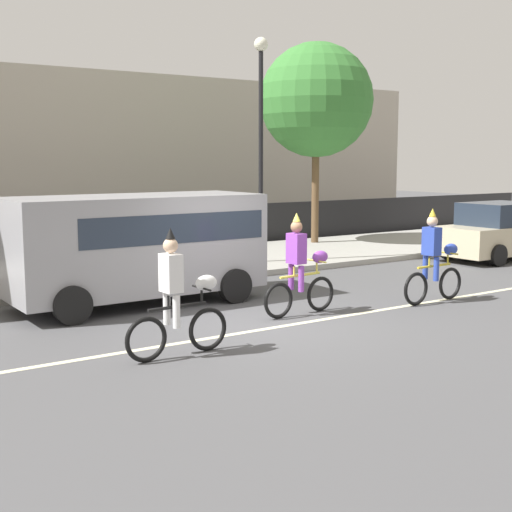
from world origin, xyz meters
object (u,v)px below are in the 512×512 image
at_px(parade_cyclist_zebra, 178,300).
at_px(parked_car_beige, 501,232).
at_px(parade_cyclist_cobalt, 435,261).
at_px(street_lamp_post, 261,117).
at_px(parade_cyclist_purple, 301,270).
at_px(parked_van_grey, 139,241).

distance_m(parade_cyclist_zebra, parked_car_beige, 13.17).
xyz_separation_m(parade_cyclist_cobalt, parked_car_beige, (6.43, 3.22, -0.06)).
bearing_deg(street_lamp_post, parade_cyclist_purple, -117.58).
distance_m(parade_cyclist_cobalt, parked_van_grey, 5.97).
distance_m(parade_cyclist_cobalt, street_lamp_post, 6.67).
xyz_separation_m(parade_cyclist_purple, parked_car_beige, (9.37, 2.60, -0.06)).
relative_size(parade_cyclist_purple, parade_cyclist_cobalt, 1.00).
relative_size(parade_cyclist_cobalt, parked_van_grey, 0.38).
bearing_deg(parade_cyclist_cobalt, street_lamp_post, 91.93).
relative_size(parade_cyclist_purple, parked_van_grey, 0.38).
xyz_separation_m(parade_cyclist_cobalt, street_lamp_post, (-0.20, 5.88, 3.15)).
xyz_separation_m(parade_cyclist_purple, street_lamp_post, (2.75, 5.26, 3.15)).
distance_m(parade_cyclist_zebra, parade_cyclist_purple, 3.45).
distance_m(parade_cyclist_purple, parked_van_grey, 3.35).
xyz_separation_m(parade_cyclist_purple, parade_cyclist_cobalt, (2.95, -0.62, 0.00)).
xyz_separation_m(parade_cyclist_zebra, parked_van_grey, (1.19, 3.84, 0.44)).
bearing_deg(parade_cyclist_zebra, parade_cyclist_purple, 20.64).
distance_m(parade_cyclist_purple, street_lamp_post, 6.72).
distance_m(parade_cyclist_purple, parked_car_beige, 9.73).
xyz_separation_m(parked_van_grey, street_lamp_post, (4.79, 2.63, 2.71)).
bearing_deg(parked_car_beige, parade_cyclist_zebra, -163.15).
bearing_deg(parade_cyclist_cobalt, parked_van_grey, 146.92).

